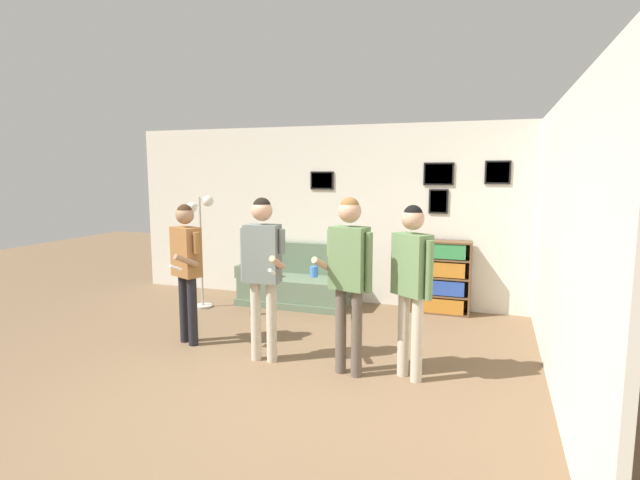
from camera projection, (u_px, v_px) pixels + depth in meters
name	position (u px, v px, depth m)	size (l,w,h in m)	color
ground_plane	(236.00, 409.00, 4.24)	(20.00, 20.00, 0.00)	brown
wall_back	(356.00, 215.00, 7.61)	(7.51, 0.08, 2.70)	silver
wall_right	(555.00, 238.00, 4.98)	(0.06, 6.17, 2.70)	silver
couch	(295.00, 284.00, 7.64)	(1.63, 0.80, 0.90)	#5B7056
bookshelf	(441.00, 277.00, 7.09)	(0.82, 0.30, 1.04)	brown
floor_lamp	(201.00, 230.00, 7.29)	(0.44, 0.28, 1.66)	#ADA89E
person_player_foreground_left	(186.00, 259.00, 5.74)	(0.46, 0.57, 1.64)	black
person_player_foreground_center	(263.00, 261.00, 5.20)	(0.51, 0.45, 1.74)	#B7AD99
person_watcher_holding_cup	(349.00, 266.00, 4.83)	(0.56, 0.41, 1.77)	brown
person_spectator_near_bookshelf	(412.00, 273.00, 4.75)	(0.42, 0.37, 1.70)	#B7AD99
bottle_on_floor	(253.00, 308.00, 7.04)	(0.07, 0.07, 0.25)	black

